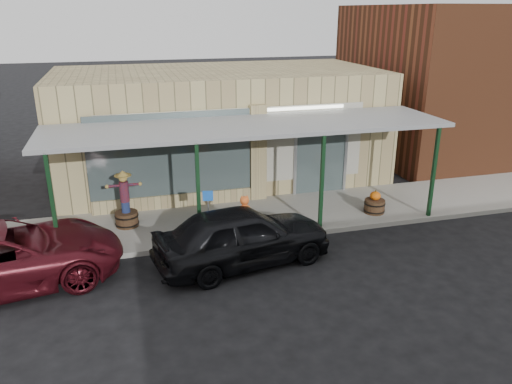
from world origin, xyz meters
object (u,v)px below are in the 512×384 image
object	(u,v)px
barrel_pumpkin	(375,205)
car_maroon	(0,257)
barrel_scarecrow	(126,208)
handicap_sign	(208,208)
parked_sedan	(243,236)

from	to	relation	value
barrel_pumpkin	car_maroon	xyz separation A→B (m)	(-10.67, -1.54, 0.36)
barrel_scarecrow	car_maroon	size ratio (longest dim) A/B	0.31
barrel_pumpkin	barrel_scarecrow	bearing A→B (deg)	172.48
barrel_scarecrow	barrel_pumpkin	size ratio (longest dim) A/B	2.29
handicap_sign	parked_sedan	world-z (taller)	parked_sedan
barrel_scarecrow	handicap_sign	size ratio (longest dim) A/B	1.23
parked_sedan	handicap_sign	bearing A→B (deg)	12.37
handicap_sign	parked_sedan	xyz separation A→B (m)	(0.62, -1.48, -0.27)
barrel_pumpkin	parked_sedan	world-z (taller)	parked_sedan
parked_sedan	car_maroon	size ratio (longest dim) A/B	0.87
handicap_sign	parked_sedan	distance (m)	1.63
barrel_pumpkin	handicap_sign	size ratio (longest dim) A/B	0.54
barrel_scarecrow	car_maroon	bearing A→B (deg)	-122.36
car_maroon	handicap_sign	bearing A→B (deg)	-88.97
handicap_sign	parked_sedan	bearing A→B (deg)	-57.02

